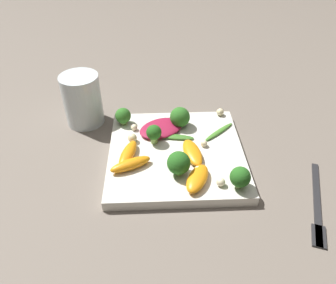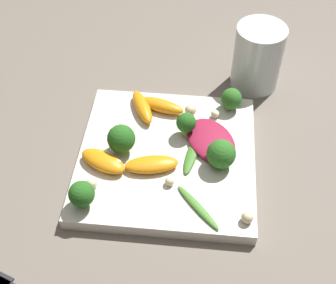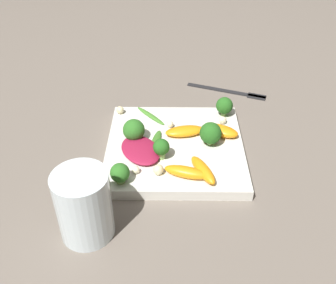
{
  "view_description": "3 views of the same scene",
  "coord_description": "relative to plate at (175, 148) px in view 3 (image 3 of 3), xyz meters",
  "views": [
    {
      "loc": [
        -0.04,
        -0.49,
        0.43
      ],
      "look_at": [
        -0.02,
        0.0,
        0.04
      ],
      "focal_mm": 35.0,
      "sensor_mm": 36.0,
      "label": 1
    },
    {
      "loc": [
        0.45,
        0.05,
        0.55
      ],
      "look_at": [
        -0.01,
        0.0,
        0.03
      ],
      "focal_mm": 50.0,
      "sensor_mm": 36.0,
      "label": 2
    },
    {
      "loc": [
        -0.59,
        0.01,
        0.48
      ],
      "look_at": [
        -0.01,
        0.01,
        0.03
      ],
      "focal_mm": 42.0,
      "sensor_mm": 36.0,
      "label": 3
    }
  ],
  "objects": [
    {
      "name": "ground_plane",
      "position": [
        0.0,
        0.0,
        -0.01
      ],
      "size": [
        2.4,
        2.4,
        0.0
      ],
      "primitive_type": "plane",
      "color": "#6B6056"
    },
    {
      "name": "plate",
      "position": [
        0.0,
        0.0,
        0.0
      ],
      "size": [
        0.26,
        0.26,
        0.02
      ],
      "color": "silver",
      "rests_on": "ground_plane"
    },
    {
      "name": "drinking_glass",
      "position": [
        -0.2,
        0.13,
        0.05
      ],
      "size": [
        0.08,
        0.08,
        0.11
      ],
      "color": "silver",
      "rests_on": "ground_plane"
    },
    {
      "name": "fork",
      "position": [
        0.23,
        -0.14,
        -0.01
      ],
      "size": [
        0.08,
        0.19,
        0.01
      ],
      "color": "#262628",
      "rests_on": "ground_plane"
    },
    {
      "name": "radicchio_leaf_0",
      "position": [
        -0.03,
        0.06,
        0.02
      ],
      "size": [
        0.11,
        0.1,
        0.01
      ],
      "color": "maroon",
      "rests_on": "plate"
    },
    {
      "name": "orange_segment_0",
      "position": [
        -0.09,
        -0.02,
        0.02
      ],
      "size": [
        0.04,
        0.08,
        0.02
      ],
      "color": "orange",
      "rests_on": "plate"
    },
    {
      "name": "orange_segment_1",
      "position": [
        0.03,
        -0.09,
        0.02
      ],
      "size": [
        0.06,
        0.08,
        0.02
      ],
      "color": "orange",
      "rests_on": "plate"
    },
    {
      "name": "orange_segment_2",
      "position": [
        -0.09,
        -0.05,
        0.02
      ],
      "size": [
        0.08,
        0.05,
        0.02
      ],
      "color": "orange",
      "rests_on": "plate"
    },
    {
      "name": "orange_segment_3",
      "position": [
        0.03,
        -0.02,
        0.02
      ],
      "size": [
        0.05,
        0.08,
        0.02
      ],
      "color": "orange",
      "rests_on": "plate"
    },
    {
      "name": "broccoli_floret_0",
      "position": [
        -0.11,
        0.09,
        0.03
      ],
      "size": [
        0.03,
        0.03,
        0.04
      ],
      "color": "#7A9E51",
      "rests_on": "plate"
    },
    {
      "name": "broccoli_floret_1",
      "position": [
        -0.04,
        0.03,
        0.03
      ],
      "size": [
        0.03,
        0.03,
        0.04
      ],
      "color": "#84AD5B",
      "rests_on": "plate"
    },
    {
      "name": "broccoli_floret_2",
      "position": [
        0.01,
        0.08,
        0.03
      ],
      "size": [
        0.04,
        0.04,
        0.04
      ],
      "color": "#84AD5B",
      "rests_on": "plate"
    },
    {
      "name": "broccoli_floret_3",
      "position": [
        0.1,
        -0.1,
        0.03
      ],
      "size": [
        0.04,
        0.04,
        0.04
      ],
      "color": "#7A9E51",
      "rests_on": "plate"
    },
    {
      "name": "broccoli_floret_4",
      "position": [
        -0.0,
        -0.07,
        0.04
      ],
      "size": [
        0.04,
        0.04,
        0.05
      ],
      "color": "#84AD5B",
      "rests_on": "plate"
    },
    {
      "name": "arugula_sprig_0",
      "position": [
        0.09,
        0.05,
        0.01
      ],
      "size": [
        0.07,
        0.07,
        0.01
      ],
      "color": "#47842D",
      "rests_on": "plate"
    },
    {
      "name": "arugula_sprig_1",
      "position": [
        0.0,
        0.04,
        0.01
      ],
      "size": [
        0.08,
        0.03,
        0.01
      ],
      "color": "#3D7528",
      "rests_on": "plate"
    },
    {
      "name": "macadamia_nut_0",
      "position": [
        0.06,
        0.01,
        0.02
      ],
      "size": [
        0.01,
        0.01,
        0.01
      ],
      "color": "beige",
      "rests_on": "plate"
    },
    {
      "name": "macadamia_nut_1",
      "position": [
        -0.09,
        0.03,
        0.02
      ],
      "size": [
        0.02,
        0.02,
        0.02
      ],
      "color": "beige",
      "rests_on": "plate"
    },
    {
      "name": "macadamia_nut_2",
      "position": [
        0.11,
        0.12,
        0.02
      ],
      "size": [
        0.02,
        0.02,
        0.02
      ],
      "color": "beige",
      "rests_on": "plate"
    },
    {
      "name": "macadamia_nut_3",
      "position": [
        0.07,
        -0.1,
        0.02
      ],
      "size": [
        0.02,
        0.02,
        0.02
      ],
      "color": "beige",
      "rests_on": "plate"
    },
    {
      "name": "macadamia_nut_4",
      "position": [
        0.03,
        -0.07,
        0.02
      ],
      "size": [
        0.02,
        0.02,
        0.02
      ],
      "color": "beige",
      "rests_on": "plate"
    },
    {
      "name": "macadamia_nut_5",
      "position": [
        -0.08,
        0.07,
        0.02
      ],
      "size": [
        0.01,
        0.01,
        0.01
      ],
      "color": "beige",
      "rests_on": "plate"
    }
  ]
}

